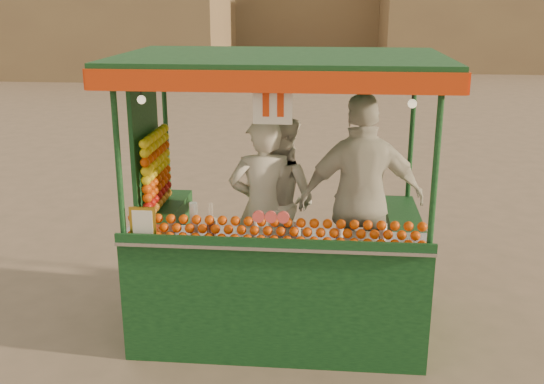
# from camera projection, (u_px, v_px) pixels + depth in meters

# --- Properties ---
(ground) EXTENTS (90.00, 90.00, 0.00)m
(ground) POSITION_uv_depth(u_px,v_px,m) (299.00, 323.00, 5.97)
(ground) COLOR #6C5C4D
(ground) RESTS_ON ground
(building_right) EXTENTS (9.00, 6.00, 5.00)m
(building_right) POSITION_uv_depth(u_px,v_px,m) (487.00, 9.00, 27.44)
(building_right) COLOR olive
(building_right) RESTS_ON ground
(juice_cart) EXTENTS (2.77, 1.79, 2.51)m
(juice_cart) POSITION_uv_depth(u_px,v_px,m) (271.00, 248.00, 5.64)
(juice_cart) COLOR #0E3319
(juice_cart) RESTS_ON ground
(vendor_left) EXTENTS (0.69, 0.53, 1.69)m
(vendor_left) POSITION_uv_depth(u_px,v_px,m) (263.00, 209.00, 5.70)
(vendor_left) COLOR silver
(vendor_left) RESTS_ON ground
(vendor_middle) EXTENTS (1.03, 0.99, 1.68)m
(vendor_middle) POSITION_uv_depth(u_px,v_px,m) (278.00, 201.00, 5.91)
(vendor_middle) COLOR beige
(vendor_middle) RESTS_ON ground
(vendor_right) EXTENTS (1.18, 0.65, 1.91)m
(vendor_right) POSITION_uv_depth(u_px,v_px,m) (362.00, 201.00, 5.55)
(vendor_right) COLOR silver
(vendor_right) RESTS_ON ground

